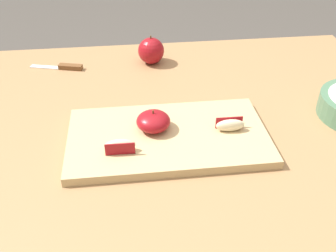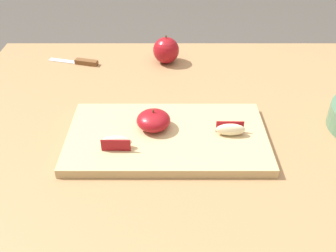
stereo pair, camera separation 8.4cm
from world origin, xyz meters
name	(u,v)px [view 2 (the right image)]	position (x,y,z in m)	size (l,w,h in m)	color
dining_table	(189,153)	(0.00, 0.00, 0.64)	(1.19, 0.92, 0.75)	#9E754C
cutting_board	(168,137)	(-0.05, -0.08, 0.76)	(0.44, 0.25, 0.02)	tan
apple_half_skin_up	(154,120)	(-0.08, -0.06, 0.79)	(0.08, 0.08, 0.05)	maroon
apple_wedge_back	(117,142)	(-0.16, -0.13, 0.78)	(0.06, 0.02, 0.03)	beige
apple_wedge_middle	(231,129)	(0.08, -0.09, 0.78)	(0.06, 0.02, 0.03)	beige
paring_knife	(83,62)	(-0.31, 0.30, 0.75)	(0.16, 0.06, 0.01)	silver
whole_apple_red_delicious	(167,50)	(-0.06, 0.31, 0.79)	(0.08, 0.08, 0.09)	maroon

